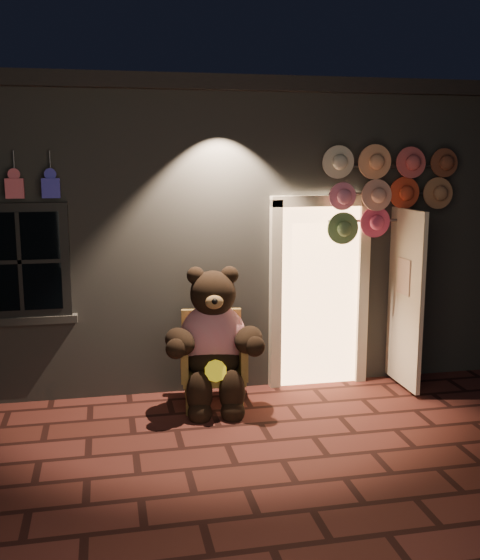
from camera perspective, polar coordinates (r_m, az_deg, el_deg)
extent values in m
plane|color=#572621|center=(6.22, -1.14, -14.14)|extent=(60.00, 60.00, 0.00)
cube|color=slate|center=(9.66, -5.56, 4.86)|extent=(7.00, 5.00, 3.30)
cube|color=black|center=(9.64, -5.75, 15.15)|extent=(7.30, 5.30, 0.16)
cube|color=black|center=(7.15, -18.59, 1.57)|extent=(1.00, 0.10, 1.20)
cube|color=black|center=(7.12, -18.62, 1.54)|extent=(0.82, 0.06, 1.02)
cube|color=slate|center=(7.26, -18.30, -3.34)|extent=(1.10, 0.14, 0.08)
cube|color=#F4AE6D|center=(7.59, 6.82, -1.29)|extent=(0.92, 0.10, 2.10)
cube|color=beige|center=(7.40, 3.10, -1.53)|extent=(0.12, 0.12, 2.20)
cube|color=beige|center=(7.73, 10.58, -1.18)|extent=(0.12, 0.12, 2.20)
cube|color=beige|center=(7.40, 7.11, 6.85)|extent=(1.16, 0.12, 0.12)
cube|color=beige|center=(7.58, 14.21, -1.56)|extent=(0.05, 0.80, 2.00)
cube|color=#E25D6D|center=(7.00, -19.02, 7.55)|extent=(0.18, 0.07, 0.20)
cylinder|color=#59595E|center=(7.05, -19.09, 9.60)|extent=(0.02, 0.02, 0.25)
cube|color=#3B38C7|center=(6.96, -16.14, 7.70)|extent=(0.18, 0.07, 0.20)
cylinder|color=#59595E|center=(7.01, -16.21, 9.76)|extent=(0.02, 0.02, 0.25)
cube|color=olive|center=(7.01, -2.35, -8.21)|extent=(0.70, 0.66, 0.09)
cube|color=olive|center=(7.18, -2.51, -5.07)|extent=(0.65, 0.14, 0.65)
cube|color=olive|center=(6.93, -4.89, -6.88)|extent=(0.13, 0.56, 0.37)
cube|color=olive|center=(6.96, 0.17, -6.75)|extent=(0.13, 0.56, 0.37)
cylinder|color=olive|center=(6.83, -4.56, -10.51)|extent=(0.05, 0.05, 0.30)
cylinder|color=olive|center=(6.86, 0.15, -10.37)|extent=(0.05, 0.05, 0.30)
cylinder|color=olive|center=(7.31, -4.66, -9.06)|extent=(0.05, 0.05, 0.30)
cylinder|color=olive|center=(7.34, -0.29, -8.94)|extent=(0.05, 0.05, 0.30)
ellipsoid|color=red|center=(6.96, -2.37, -5.03)|extent=(0.76, 0.63, 0.74)
ellipsoid|color=black|center=(6.94, -2.31, -6.94)|extent=(0.63, 0.55, 0.35)
sphere|color=black|center=(6.79, -2.37, -1.18)|extent=(0.52, 0.52, 0.48)
sphere|color=black|center=(6.78, -3.89, 0.39)|extent=(0.19, 0.19, 0.19)
sphere|color=black|center=(6.80, -0.92, 0.44)|extent=(0.19, 0.19, 0.19)
ellipsoid|color=olive|center=(6.59, -2.25, -1.92)|extent=(0.20, 0.15, 0.15)
ellipsoid|color=black|center=(6.72, -5.26, -5.36)|extent=(0.38, 0.54, 0.27)
ellipsoid|color=black|center=(6.76, 0.75, -5.21)|extent=(0.45, 0.55, 0.27)
ellipsoid|color=black|center=(6.72, -3.56, -9.80)|extent=(0.27, 0.27, 0.46)
ellipsoid|color=black|center=(6.74, -0.69, -9.72)|extent=(0.27, 0.27, 0.46)
sphere|color=black|center=(6.73, -3.51, -11.47)|extent=(0.25, 0.25, 0.25)
sphere|color=black|center=(6.75, -0.64, -11.38)|extent=(0.25, 0.25, 0.25)
cylinder|color=yellow|center=(6.65, -2.14, -7.92)|extent=(0.24, 0.11, 0.22)
cylinder|color=#59595E|center=(7.80, 13.83, 1.07)|extent=(0.04, 0.04, 2.71)
cylinder|color=#59595E|center=(7.56, 12.19, 9.65)|extent=(1.20, 0.03, 0.03)
cylinder|color=#59595E|center=(7.57, 12.10, 7.37)|extent=(1.20, 0.03, 0.03)
cylinder|color=#59595E|center=(7.59, 12.01, 5.10)|extent=(1.20, 0.03, 0.03)
cylinder|color=beige|center=(7.31, 8.67, 10.13)|extent=(0.34, 0.11, 0.34)
cylinder|color=#FFAD7B|center=(7.43, 11.70, 10.04)|extent=(0.34, 0.11, 0.34)
cylinder|color=#E65D61|center=(7.57, 14.63, 9.93)|extent=(0.34, 0.11, 0.34)
cylinder|color=brown|center=(7.81, 17.11, 9.81)|extent=(0.34, 0.11, 0.34)
cylinder|color=pink|center=(7.29, 8.68, 7.37)|extent=(0.34, 0.11, 0.34)
cylinder|color=#E7A593|center=(7.41, 11.69, 7.32)|extent=(0.34, 0.11, 0.34)
cylinder|color=#E14729|center=(7.63, 14.31, 7.30)|extent=(0.34, 0.11, 0.34)
cylinder|color=#B97B54|center=(7.79, 17.08, 7.23)|extent=(0.34, 0.11, 0.34)
cylinder|color=#6F9D5D|center=(7.29, 8.68, 4.60)|extent=(0.34, 0.11, 0.34)
cylinder|color=#D24574|center=(7.49, 11.41, 4.67)|extent=(0.34, 0.11, 0.34)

